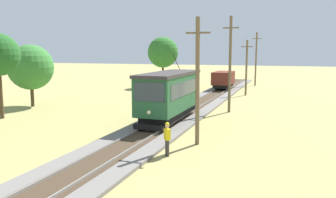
# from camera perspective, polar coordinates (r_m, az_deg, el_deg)

# --- Properties ---
(red_tram) EXTENTS (2.60, 8.54, 4.79)m
(red_tram) POSITION_cam_1_polar(r_m,az_deg,el_deg) (25.24, 0.30, 0.91)
(red_tram) COLOR #235633
(red_tram) RESTS_ON rail_right
(freight_car) EXTENTS (2.40, 5.20, 2.31)m
(freight_car) POSITION_cam_1_polar(r_m,az_deg,el_deg) (46.90, 9.44, 3.33)
(freight_car) COLOR maroon
(freight_car) RESTS_ON rail_right
(utility_pole_near_tram) EXTENTS (1.40, 0.42, 7.25)m
(utility_pole_near_tram) POSITION_cam_1_polar(r_m,az_deg,el_deg) (18.94, 5.06, 3.14)
(utility_pole_near_tram) COLOR brown
(utility_pole_near_tram) RESTS_ON ground
(utility_pole_mid) EXTENTS (1.40, 0.37, 8.40)m
(utility_pole_mid) POSITION_cam_1_polar(r_m,az_deg,el_deg) (29.82, 10.55, 5.93)
(utility_pole_mid) COLOR brown
(utility_pole_mid) RESTS_ON ground
(utility_pole_far) EXTENTS (1.40, 0.32, 6.76)m
(utility_pole_far) POSITION_cam_1_polar(r_m,az_deg,el_deg) (42.13, 13.25, 5.32)
(utility_pole_far) COLOR brown
(utility_pole_far) RESTS_ON ground
(utility_pole_distant) EXTENTS (1.40, 0.29, 8.39)m
(utility_pole_distant) POSITION_cam_1_polar(r_m,az_deg,el_deg) (54.54, 14.80, 6.70)
(utility_pole_distant) COLOR brown
(utility_pole_distant) RESTS_ON ground
(track_worker) EXTENTS (0.43, 0.44, 1.78)m
(track_worker) POSITION_cam_1_polar(r_m,az_deg,el_deg) (17.22, -0.14, -6.58)
(track_worker) COLOR #38332D
(track_worker) RESTS_ON ground
(tree_left_far) EXTENTS (4.39, 4.39, 6.05)m
(tree_left_far) POSITION_cam_1_polar(r_m,az_deg,el_deg) (35.20, -22.41, 5.03)
(tree_left_far) COLOR #4C3823
(tree_left_far) RESTS_ON ground
(tree_right_far) EXTENTS (4.63, 4.63, 7.58)m
(tree_right_far) POSITION_cam_1_polar(r_m,az_deg,el_deg) (51.01, -0.88, 7.96)
(tree_right_far) COLOR #4C3823
(tree_right_far) RESTS_ON ground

